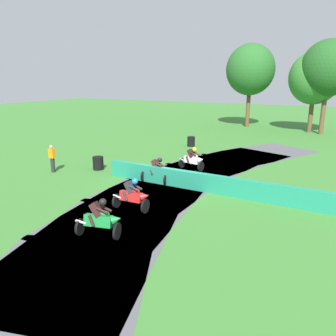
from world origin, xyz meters
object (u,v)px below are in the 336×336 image
object	(u,v)px
tire_stack_mid_a	(98,163)
motorcycle_chase_black	(157,171)
track_marshal	(52,159)
motorcycle_lead_white	(193,159)
motorcycle_fourth_green	(101,219)
tire_stack_near	(191,141)
motorcycle_trailing_red	(133,195)
traffic_cone	(276,187)

from	to	relation	value
tire_stack_mid_a	motorcycle_chase_black	bearing A→B (deg)	-7.72
motorcycle_chase_black	track_marshal	distance (m)	6.59
track_marshal	tire_stack_mid_a	bearing A→B (deg)	40.47
motorcycle_lead_white	tire_stack_mid_a	world-z (taller)	motorcycle_lead_white
motorcycle_fourth_green	track_marshal	xyz separation A→B (m)	(-7.83, 5.26, 0.16)
motorcycle_lead_white	tire_stack_near	bearing A→B (deg)	114.64
tire_stack_mid_a	motorcycle_lead_white	bearing A→B (deg)	27.23
tire_stack_mid_a	tire_stack_near	bearing A→B (deg)	77.17
motorcycle_trailing_red	track_marshal	xyz separation A→B (m)	(-7.47, 2.71, 0.16)
tire_stack_mid_a	motorcycle_trailing_red	bearing A→B (deg)	-38.92
motorcycle_fourth_green	tire_stack_mid_a	world-z (taller)	motorcycle_fourth_green
tire_stack_near	track_marshal	xyz separation A→B (m)	(-4.10, -10.94, 0.42)
track_marshal	traffic_cone	size ratio (longest dim) A/B	3.70
motorcycle_chase_black	motorcycle_trailing_red	size ratio (longest dim) A/B	1.00
motorcycle_trailing_red	track_marshal	world-z (taller)	track_marshal
tire_stack_near	motorcycle_trailing_red	bearing A→B (deg)	-76.14
motorcycle_lead_white	track_marshal	world-z (taller)	track_marshal
motorcycle_lead_white	motorcycle_fourth_green	distance (m)	9.63
tire_stack_near	motorcycle_fourth_green	bearing A→B (deg)	-77.04
motorcycle_fourth_green	tire_stack_mid_a	size ratio (longest dim) A/B	2.10
motorcycle_lead_white	motorcycle_trailing_red	bearing A→B (deg)	-87.21
motorcycle_lead_white	motorcycle_fourth_green	xyz separation A→B (m)	(0.70, -9.60, -0.01)
motorcycle_chase_black	traffic_cone	distance (m)	6.07
motorcycle_lead_white	traffic_cone	distance (m)	5.57
motorcycle_lead_white	track_marshal	xyz separation A→B (m)	(-7.13, -4.35, 0.16)
motorcycle_trailing_red	traffic_cone	size ratio (longest dim) A/B	3.82
track_marshal	traffic_cone	bearing A→B (deg)	11.59
motorcycle_chase_black	motorcycle_trailing_red	world-z (taller)	motorcycle_trailing_red
motorcycle_lead_white	track_marshal	distance (m)	8.35
motorcycle_trailing_red	motorcycle_chase_black	bearing A→B (deg)	104.38
motorcycle_trailing_red	traffic_cone	xyz separation A→B (m)	(4.91, 5.25, -0.44)
motorcycle_chase_black	motorcycle_trailing_red	bearing A→B (deg)	-75.62
motorcycle_chase_black	traffic_cone	size ratio (longest dim) A/B	3.84
traffic_cone	motorcycle_fourth_green	bearing A→B (deg)	-120.26
motorcycle_trailing_red	motorcycle_fourth_green	xyz separation A→B (m)	(0.36, -2.54, -0.00)
motorcycle_lead_white	motorcycle_trailing_red	xyz separation A→B (m)	(0.34, -7.06, -0.00)
motorcycle_fourth_green	tire_stack_near	xyz separation A→B (m)	(-3.73, 16.20, -0.25)
motorcycle_fourth_green	tire_stack_near	bearing A→B (deg)	102.96
motorcycle_chase_black	tire_stack_mid_a	bearing A→B (deg)	172.28
tire_stack_near	tire_stack_mid_a	world-z (taller)	same
motorcycle_fourth_green	traffic_cone	world-z (taller)	motorcycle_fourth_green
motorcycle_lead_white	motorcycle_trailing_red	size ratio (longest dim) A/B	1.02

